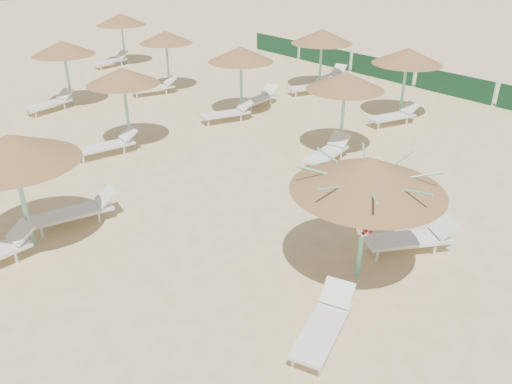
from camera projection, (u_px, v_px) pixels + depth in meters
ground at (339, 275)px, 10.54m from camera, size 120.00×120.00×0.00m
main_palapa at (369, 175)px, 9.47m from camera, size 3.01×3.01×2.70m
lounger_main_a at (325, 323)px, 8.74m from camera, size 1.97×1.31×0.69m
lounger_main_b at (414, 237)px, 11.20m from camera, size 2.11×1.54×0.75m
palapa_field at (168, 60)px, 18.64m from camera, size 20.15×19.38×2.71m
windbreak_fence at (382, 69)px, 25.06m from camera, size 0.08×19.84×1.10m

